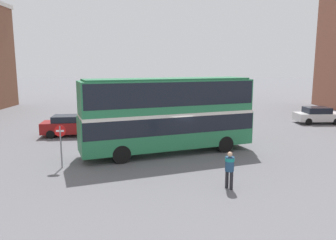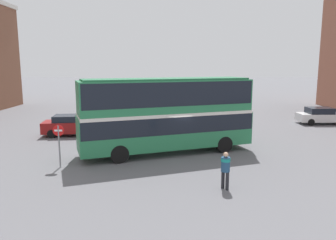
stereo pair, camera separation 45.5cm
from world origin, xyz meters
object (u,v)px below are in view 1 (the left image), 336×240
(pedestrian_foreground, at_px, (230,166))
(parked_car_kerb_near, at_px, (318,115))
(parked_car_side_street, at_px, (115,109))
(no_entry_sign, at_px, (61,140))
(double_decker_bus, at_px, (168,111))
(parked_car_kerb_far, at_px, (70,125))

(pedestrian_foreground, xyz_separation_m, parked_car_kerb_near, (11.58, 16.09, -0.27))
(parked_car_side_street, bearing_deg, no_entry_sign, -77.04)
(pedestrian_foreground, distance_m, no_entry_sign, 8.86)
(double_decker_bus, height_order, parked_car_kerb_far, double_decker_bus)
(pedestrian_foreground, height_order, no_entry_sign, no_entry_sign)
(parked_car_kerb_far, bearing_deg, no_entry_sign, -83.62)
(double_decker_bus, height_order, parked_car_side_street, double_decker_bus)
(parked_car_kerb_near, bearing_deg, parked_car_side_street, 165.80)
(double_decker_bus, distance_m, parked_car_kerb_far, 9.28)
(parked_car_kerb_far, bearing_deg, parked_car_kerb_near, 6.68)
(parked_car_kerb_near, bearing_deg, double_decker_bus, -145.09)
(parked_car_kerb_far, xyz_separation_m, no_entry_sign, (1.79, -8.03, 0.74))
(parked_car_kerb_near, relative_size, no_entry_sign, 1.81)
(pedestrian_foreground, bearing_deg, parked_car_kerb_far, -85.54)
(pedestrian_foreground, xyz_separation_m, parked_car_side_street, (-7.93, 20.80, -0.25))
(double_decker_bus, bearing_deg, parked_car_kerb_near, 15.77)
(parked_car_kerb_near, height_order, parked_car_kerb_far, parked_car_kerb_far)
(no_entry_sign, bearing_deg, parked_car_kerb_far, 102.55)
(pedestrian_foreground, bearing_deg, no_entry_sign, -58.29)
(double_decker_bus, xyz_separation_m, no_entry_sign, (-5.69, -2.85, -1.10))
(parked_car_kerb_far, xyz_separation_m, parked_car_side_street, (2.13, 9.65, -0.03))
(pedestrian_foreground, relative_size, parked_car_side_street, 0.38)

